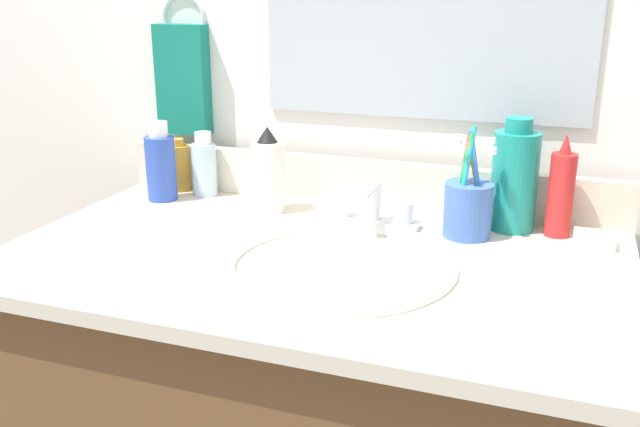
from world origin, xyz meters
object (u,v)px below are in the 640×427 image
object	(u,v)px
hand_towel	(183,80)
bottle_mouthwash_teal	(514,179)
bottle_shampoo_blue	(161,165)
soap_bar	(594,240)
bottle_gel_clear	(204,167)
bottle_spray_red	(561,192)
bottle_oil_amber	(179,167)
bottle_lotion_white	(268,174)
cup_blue_plastic	(468,207)
faucet	(373,212)

from	to	relation	value
hand_towel	bottle_mouthwash_teal	world-z (taller)	hand_towel
bottle_shampoo_blue	soap_bar	bearing A→B (deg)	0.52
bottle_mouthwash_teal	bottle_gel_clear	bearing A→B (deg)	179.72
bottle_spray_red	soap_bar	size ratio (longest dim) A/B	2.74
hand_towel	bottle_oil_amber	bearing A→B (deg)	-83.79
soap_bar	bottle_lotion_white	bearing A→B (deg)	-179.58
hand_towel	soap_bar	size ratio (longest dim) A/B	3.44
bottle_mouthwash_teal	bottle_oil_amber	size ratio (longest dim) A/B	1.81
bottle_oil_amber	bottle_shampoo_blue	size ratio (longest dim) A/B	0.69
cup_blue_plastic	bottle_shampoo_blue	bearing A→B (deg)	178.79
faucet	bottle_gel_clear	size ratio (longest dim) A/B	1.24
hand_towel	bottle_spray_red	world-z (taller)	hand_towel
bottle_spray_red	bottle_oil_amber	bearing A→B (deg)	177.86
bottle_mouthwash_teal	soap_bar	size ratio (longest dim) A/B	3.04
faucet	bottle_spray_red	xyz separation A→B (m)	(0.30, 0.06, 0.05)
bottle_gel_clear	soap_bar	xyz separation A→B (m)	(0.74, -0.05, -0.05)
bottle_shampoo_blue	cup_blue_plastic	distance (m)	0.60
hand_towel	bottle_oil_amber	xyz separation A→B (m)	(0.00, -0.04, -0.17)
bottle_gel_clear	bottle_oil_amber	size ratio (longest dim) A/B	1.20
faucet	hand_towel	bearing A→B (deg)	163.06
bottle_oil_amber	faucet	bearing A→B (deg)	-11.64
cup_blue_plastic	bottle_spray_red	bearing A→B (deg)	21.49
bottle_oil_amber	bottle_shampoo_blue	bearing A→B (deg)	-87.03
hand_towel	faucet	xyz separation A→B (m)	(0.45, -0.14, -0.19)
bottle_shampoo_blue	cup_blue_plastic	world-z (taller)	cup_blue_plastic
bottle_lotion_white	cup_blue_plastic	distance (m)	0.37
bottle_gel_clear	bottle_lotion_white	distance (m)	0.17
bottle_shampoo_blue	faucet	bearing A→B (deg)	-2.49
faucet	bottle_mouthwash_teal	world-z (taller)	bottle_mouthwash_teal
faucet	cup_blue_plastic	world-z (taller)	cup_blue_plastic
bottle_lotion_white	soap_bar	distance (m)	0.58
soap_bar	bottle_gel_clear	bearing A→B (deg)	176.17
bottle_mouthwash_teal	bottle_oil_amber	distance (m)	0.67
bottle_mouthwash_teal	bottle_shampoo_blue	size ratio (longest dim) A/B	1.26
bottle_mouthwash_teal	cup_blue_plastic	xyz separation A→B (m)	(-0.07, -0.07, -0.04)
hand_towel	bottle_gel_clear	size ratio (longest dim) A/B	1.71
hand_towel	bottle_gel_clear	xyz separation A→B (m)	(0.07, -0.06, -0.16)
bottle_spray_red	bottle_lotion_white	xyz separation A→B (m)	(-0.51, -0.04, -0.00)
bottle_shampoo_blue	bottle_lotion_white	distance (m)	0.23
bottle_gel_clear	bottle_spray_red	distance (m)	0.68
faucet	bottle_oil_amber	world-z (taller)	bottle_oil_amber
cup_blue_plastic	bottle_gel_clear	bearing A→B (deg)	172.62
faucet	soap_bar	xyz separation A→B (m)	(0.36, 0.03, -0.02)
bottle_oil_amber	bottle_shampoo_blue	distance (m)	0.07
hand_towel	faucet	world-z (taller)	hand_towel
hand_towel	cup_blue_plastic	bearing A→B (deg)	-12.04
cup_blue_plastic	bottle_lotion_white	bearing A→B (deg)	177.58
bottle_mouthwash_teal	bottle_spray_red	xyz separation A→B (m)	(0.08, -0.01, -0.01)
bottle_spray_red	bottle_oil_amber	size ratio (longest dim) A/B	1.63
faucet	bottle_shampoo_blue	xyz separation A→B (m)	(-0.44, 0.02, 0.04)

